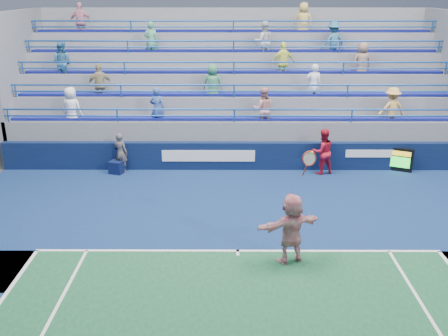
{
  "coord_description": "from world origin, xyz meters",
  "views": [
    {
      "loc": [
        -0.33,
        -11.93,
        6.76
      ],
      "look_at": [
        -0.38,
        2.5,
        1.5
      ],
      "focal_mm": 40.0,
      "sensor_mm": 36.0,
      "label": 1
    }
  ],
  "objects_px": {
    "judge_chair": "(117,166)",
    "ball_girl": "(323,152)",
    "serve_speed_board": "(395,159)",
    "tennis_player": "(291,228)",
    "line_judge": "(121,153)"
  },
  "relations": [
    {
      "from": "tennis_player",
      "to": "line_judge",
      "type": "distance_m",
      "value": 8.79
    },
    {
      "from": "judge_chair",
      "to": "serve_speed_board",
      "type": "bearing_deg",
      "value": 1.69
    },
    {
      "from": "serve_speed_board",
      "to": "tennis_player",
      "type": "xyz_separation_m",
      "value": [
        -4.89,
        -6.86,
        0.49
      ]
    },
    {
      "from": "serve_speed_board",
      "to": "ball_girl",
      "type": "xyz_separation_m",
      "value": [
        -2.9,
        -0.34,
        0.42
      ]
    },
    {
      "from": "tennis_player",
      "to": "ball_girl",
      "type": "height_order",
      "value": "tennis_player"
    },
    {
      "from": "line_judge",
      "to": "ball_girl",
      "type": "distance_m",
      "value": 7.69
    },
    {
      "from": "judge_chair",
      "to": "ball_girl",
      "type": "height_order",
      "value": "ball_girl"
    },
    {
      "from": "tennis_player",
      "to": "judge_chair",
      "type": "bearing_deg",
      "value": 131.81
    },
    {
      "from": "serve_speed_board",
      "to": "ball_girl",
      "type": "distance_m",
      "value": 2.95
    },
    {
      "from": "tennis_player",
      "to": "ball_girl",
      "type": "distance_m",
      "value": 6.81
    },
    {
      "from": "tennis_player",
      "to": "line_judge",
      "type": "bearing_deg",
      "value": 130.5
    },
    {
      "from": "serve_speed_board",
      "to": "line_judge",
      "type": "xyz_separation_m",
      "value": [
        -10.6,
        -0.18,
        0.31
      ]
    },
    {
      "from": "serve_speed_board",
      "to": "tennis_player",
      "type": "relative_size",
      "value": 0.42
    },
    {
      "from": "tennis_player",
      "to": "line_judge",
      "type": "xyz_separation_m",
      "value": [
        -5.7,
        6.68,
        -0.17
      ]
    },
    {
      "from": "serve_speed_board",
      "to": "ball_girl",
      "type": "bearing_deg",
      "value": -173.24
    }
  ]
}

